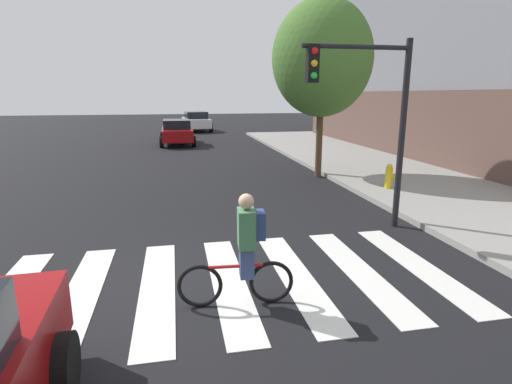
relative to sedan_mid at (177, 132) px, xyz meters
name	(u,v)px	position (x,y,z in m)	size (l,w,h in m)	color
ground_plane	(181,287)	(-0.17, -19.45, -0.79)	(120.00, 120.00, 0.00)	black
crosswalk_stripes	(194,285)	(0.04, -19.45, -0.78)	(8.63, 3.77, 0.01)	silver
sedan_mid	(177,132)	(0.00, 0.00, 0.00)	(2.14, 4.46, 1.53)	maroon
sedan_far	(196,121)	(1.70, 9.33, 0.05)	(2.52, 4.87, 1.63)	silver
cyclist	(244,251)	(0.75, -20.20, 0.05)	(1.71, 0.38, 1.69)	black
traffic_light_near	(370,103)	(4.02, -17.31, 2.07)	(2.47, 0.28, 4.20)	black
fire_hydrant	(389,176)	(6.40, -14.21, -0.26)	(0.33, 0.22, 0.78)	gold
street_tree_near	(322,58)	(5.09, -11.38, 3.48)	(3.56, 3.56, 6.32)	#4C3823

